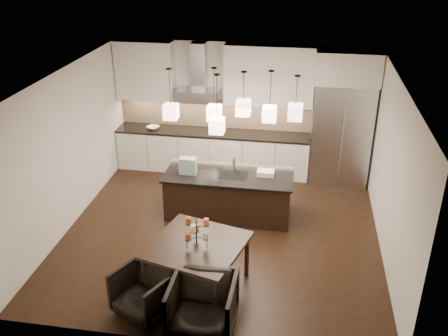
% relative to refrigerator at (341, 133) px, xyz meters
% --- Properties ---
extents(floor, '(5.50, 5.50, 0.02)m').
position_rel_refrigerator_xyz_m(floor, '(-2.10, -2.38, -1.08)').
color(floor, black).
rests_on(floor, ground).
extents(ceiling, '(5.50, 5.50, 0.02)m').
position_rel_refrigerator_xyz_m(ceiling, '(-2.10, -2.38, 1.73)').
color(ceiling, white).
rests_on(ceiling, wall_back).
extents(wall_back, '(5.50, 0.02, 2.80)m').
position_rel_refrigerator_xyz_m(wall_back, '(-2.10, 0.38, 0.32)').
color(wall_back, silver).
rests_on(wall_back, ground).
extents(wall_front, '(5.50, 0.02, 2.80)m').
position_rel_refrigerator_xyz_m(wall_front, '(-2.10, -5.14, 0.32)').
color(wall_front, silver).
rests_on(wall_front, ground).
extents(wall_left, '(0.02, 5.50, 2.80)m').
position_rel_refrigerator_xyz_m(wall_left, '(-4.86, -2.38, 0.32)').
color(wall_left, silver).
rests_on(wall_left, ground).
extents(wall_right, '(0.02, 5.50, 2.80)m').
position_rel_refrigerator_xyz_m(wall_right, '(0.66, -2.38, 0.32)').
color(wall_right, silver).
rests_on(wall_right, ground).
extents(refrigerator, '(1.20, 0.72, 2.15)m').
position_rel_refrigerator_xyz_m(refrigerator, '(0.00, 0.00, 0.00)').
color(refrigerator, '#B7B7BA').
rests_on(refrigerator, floor).
extents(fridge_panel, '(1.26, 0.72, 0.65)m').
position_rel_refrigerator_xyz_m(fridge_panel, '(0.00, 0.00, 1.40)').
color(fridge_panel, silver).
rests_on(fridge_panel, refrigerator).
extents(lower_cabinets, '(4.21, 0.62, 0.88)m').
position_rel_refrigerator_xyz_m(lower_cabinets, '(-2.73, 0.05, -0.64)').
color(lower_cabinets, silver).
rests_on(lower_cabinets, floor).
extents(countertop, '(4.21, 0.66, 0.04)m').
position_rel_refrigerator_xyz_m(countertop, '(-2.73, 0.05, -0.17)').
color(countertop, black).
rests_on(countertop, lower_cabinets).
extents(backsplash, '(4.21, 0.02, 0.63)m').
position_rel_refrigerator_xyz_m(backsplash, '(-2.73, 0.35, 0.16)').
color(backsplash, tan).
rests_on(backsplash, countertop).
extents(upper_cab_left, '(1.25, 0.35, 1.25)m').
position_rel_refrigerator_xyz_m(upper_cab_left, '(-4.20, 0.19, 1.10)').
color(upper_cab_left, silver).
rests_on(upper_cab_left, wall_back).
extents(upper_cab_right, '(1.85, 0.35, 1.25)m').
position_rel_refrigerator_xyz_m(upper_cab_right, '(-1.55, 0.19, 1.10)').
color(upper_cab_right, silver).
rests_on(upper_cab_right, wall_back).
extents(hood_canopy, '(0.90, 0.52, 0.24)m').
position_rel_refrigerator_xyz_m(hood_canopy, '(-3.03, 0.10, 0.65)').
color(hood_canopy, '#B7B7BA').
rests_on(hood_canopy, wall_back).
extents(hood_chimney, '(0.30, 0.28, 0.96)m').
position_rel_refrigerator_xyz_m(hood_chimney, '(-3.03, 0.21, 1.24)').
color(hood_chimney, '#B7B7BA').
rests_on(hood_chimney, hood_canopy).
extents(fruit_bowl, '(0.34, 0.34, 0.06)m').
position_rel_refrigerator_xyz_m(fruit_bowl, '(-4.04, 0.00, -0.12)').
color(fruit_bowl, silver).
rests_on(fruit_bowl, countertop).
extents(island_body, '(2.29, 0.92, 0.81)m').
position_rel_refrigerator_xyz_m(island_body, '(-2.07, -1.80, -0.67)').
color(island_body, black).
rests_on(island_body, floor).
extents(island_top, '(2.36, 0.99, 0.04)m').
position_rel_refrigerator_xyz_m(island_top, '(-2.07, -1.80, -0.25)').
color(island_top, black).
rests_on(island_top, island_body).
extents(faucet, '(0.09, 0.22, 0.35)m').
position_rel_refrigerator_xyz_m(faucet, '(-1.98, -1.71, -0.06)').
color(faucet, silver).
rests_on(faucet, island_top).
extents(tote_bag, '(0.31, 0.17, 0.31)m').
position_rel_refrigerator_xyz_m(tote_bag, '(-2.82, -1.88, -0.08)').
color(tote_bag, '#1D5642').
rests_on(tote_bag, island_top).
extents(food_container, '(0.31, 0.22, 0.09)m').
position_rel_refrigerator_xyz_m(food_container, '(-1.41, -1.72, -0.19)').
color(food_container, silver).
rests_on(food_container, island_top).
extents(dining_table, '(1.58, 1.58, 0.77)m').
position_rel_refrigerator_xyz_m(dining_table, '(-2.21, -3.99, -0.69)').
color(dining_table, black).
rests_on(dining_table, floor).
extents(candelabra, '(0.46, 0.46, 0.45)m').
position_rel_refrigerator_xyz_m(candelabra, '(-2.21, -3.99, -0.07)').
color(candelabra, black).
rests_on(candelabra, dining_table).
extents(candle_a, '(0.10, 0.10, 0.10)m').
position_rel_refrigerator_xyz_m(candle_a, '(-2.07, -4.02, -0.12)').
color(candle_a, beige).
rests_on(candle_a, candelabra).
extents(candle_b, '(0.10, 0.10, 0.10)m').
position_rel_refrigerator_xyz_m(candle_b, '(-2.24, -3.85, -0.12)').
color(candle_b, '#C76533').
rests_on(candle_b, candelabra).
extents(candle_c, '(0.10, 0.10, 0.10)m').
position_rel_refrigerator_xyz_m(candle_c, '(-2.31, -4.09, -0.12)').
color(candle_c, '#9B4726').
rests_on(candle_c, candelabra).
extents(candle_d, '(0.10, 0.10, 0.10)m').
position_rel_refrigerator_xyz_m(candle_d, '(-2.07, -3.93, 0.05)').
color(candle_d, '#C76533').
rests_on(candle_d, candelabra).
extents(candle_e, '(0.10, 0.10, 0.10)m').
position_rel_refrigerator_xyz_m(candle_e, '(-2.33, -3.93, 0.05)').
color(candle_e, '#9B4726').
rests_on(candle_e, candelabra).
extents(candle_f, '(0.10, 0.10, 0.10)m').
position_rel_refrigerator_xyz_m(candle_f, '(-2.22, -4.12, 0.05)').
color(candle_f, beige).
rests_on(candle_f, candelabra).
extents(armchair_left, '(1.01, 1.02, 0.69)m').
position_rel_refrigerator_xyz_m(armchair_left, '(-2.81, -4.63, -0.73)').
color(armchair_left, black).
rests_on(armchair_left, floor).
extents(armchair_right, '(0.86, 0.89, 0.80)m').
position_rel_refrigerator_xyz_m(armchair_right, '(-1.95, -4.86, -0.67)').
color(armchair_right, black).
rests_on(armchair_right, floor).
extents(pendant_a, '(0.24, 0.24, 0.26)m').
position_rel_refrigerator_xyz_m(pendant_a, '(-3.08, -1.91, 0.96)').
color(pendant_a, beige).
rests_on(pendant_a, ceiling).
extents(pendant_b, '(0.24, 0.24, 0.26)m').
position_rel_refrigerator_xyz_m(pendant_b, '(-2.35, -1.73, 0.92)').
color(pendant_b, beige).
rests_on(pendant_b, ceiling).
extents(pendant_c, '(0.24, 0.24, 0.26)m').
position_rel_refrigerator_xyz_m(pendant_c, '(-1.82, -1.90, 1.10)').
color(pendant_c, beige).
rests_on(pendant_c, ceiling).
extents(pendant_d, '(0.24, 0.24, 0.26)m').
position_rel_refrigerator_xyz_m(pendant_d, '(-1.37, -1.77, 0.97)').
color(pendant_d, beige).
rests_on(pendant_d, ceiling).
extents(pendant_e, '(0.24, 0.24, 0.26)m').
position_rel_refrigerator_xyz_m(pendant_e, '(-0.94, -2.00, 1.10)').
color(pendant_e, beige).
rests_on(pendant_e, ceiling).
extents(pendant_f, '(0.24, 0.24, 0.26)m').
position_rel_refrigerator_xyz_m(pendant_f, '(-2.23, -2.14, 0.84)').
color(pendant_f, beige).
rests_on(pendant_f, ceiling).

